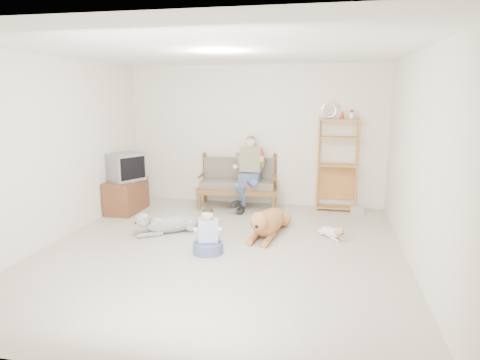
% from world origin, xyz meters
% --- Properties ---
extents(floor, '(5.50, 5.50, 0.00)m').
position_xyz_m(floor, '(0.00, 0.00, 0.00)').
color(floor, beige).
rests_on(floor, ground).
extents(ceiling, '(5.50, 5.50, 0.00)m').
position_xyz_m(ceiling, '(0.00, 0.00, 2.70)').
color(ceiling, white).
rests_on(ceiling, ground).
extents(wall_back, '(5.00, 0.00, 5.00)m').
position_xyz_m(wall_back, '(0.00, 2.75, 1.35)').
color(wall_back, silver).
rests_on(wall_back, ground).
extents(wall_front, '(5.00, 0.00, 5.00)m').
position_xyz_m(wall_front, '(0.00, -2.75, 1.35)').
color(wall_front, silver).
rests_on(wall_front, ground).
extents(wall_left, '(0.00, 5.50, 5.50)m').
position_xyz_m(wall_left, '(-2.50, 0.00, 1.35)').
color(wall_left, silver).
rests_on(wall_left, ground).
extents(wall_right, '(0.00, 5.50, 5.50)m').
position_xyz_m(wall_right, '(2.50, 0.00, 1.35)').
color(wall_right, silver).
rests_on(wall_right, ground).
extents(loveseat, '(1.56, 0.84, 0.95)m').
position_xyz_m(loveseat, '(-0.26, 2.43, 0.49)').
color(loveseat, brown).
rests_on(loveseat, ground).
extents(man, '(0.52, 0.75, 1.21)m').
position_xyz_m(man, '(-0.04, 2.20, 0.63)').
color(man, '#4D648D').
rests_on(man, loveseat).
extents(etagere, '(0.76, 0.33, 2.00)m').
position_xyz_m(etagere, '(1.59, 2.55, 0.88)').
color(etagere, '#B57639').
rests_on(etagere, ground).
extents(book_stack, '(0.23, 0.19, 0.13)m').
position_xyz_m(book_stack, '(1.97, 2.35, 0.07)').
color(book_stack, silver).
rests_on(book_stack, ground).
extents(tv_stand, '(0.50, 0.90, 0.60)m').
position_xyz_m(tv_stand, '(-2.23, 1.64, 0.30)').
color(tv_stand, brown).
rests_on(tv_stand, ground).
extents(crt_tv, '(0.71, 0.76, 0.50)m').
position_xyz_m(crt_tv, '(-2.19, 1.61, 0.85)').
color(crt_tv, slate).
rests_on(crt_tv, tv_stand).
extents(wall_outlet, '(0.12, 0.02, 0.08)m').
position_xyz_m(wall_outlet, '(-1.25, 2.73, 0.30)').
color(wall_outlet, white).
rests_on(wall_outlet, ground).
extents(golden_retriever, '(0.53, 1.59, 0.48)m').
position_xyz_m(golden_retriever, '(0.54, 0.87, 0.20)').
color(golden_retriever, '#C57B44').
rests_on(golden_retriever, ground).
extents(shaggy_dog, '(1.03, 0.85, 0.38)m').
position_xyz_m(shaggy_dog, '(-1.04, 0.60, 0.15)').
color(shaggy_dog, silver).
rests_on(shaggy_dog, ground).
extents(terrier, '(0.42, 0.48, 0.22)m').
position_xyz_m(terrier, '(1.53, 0.87, 0.09)').
color(terrier, silver).
rests_on(terrier, ground).
extents(child, '(0.42, 0.42, 0.66)m').
position_xyz_m(child, '(-0.16, -0.08, 0.24)').
color(child, '#4D648D').
rests_on(child, ground).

